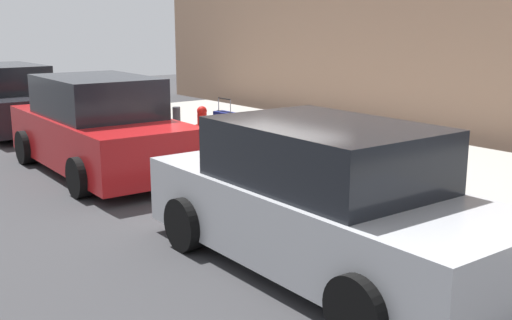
{
  "coord_description": "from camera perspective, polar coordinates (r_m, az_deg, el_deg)",
  "views": [
    {
      "loc": [
        -8.19,
        6.28,
        2.64
      ],
      "look_at": [
        -0.93,
        0.64,
        0.6
      ],
      "focal_mm": 43.59,
      "sensor_mm": 36.0,
      "label": 1
    }
  ],
  "objects": [
    {
      "name": "ground_plane",
      "position": [
        10.66,
        -0.36,
        -1.82
      ],
      "size": [
        40.0,
        40.0,
        0.0
      ],
      "primitive_type": "plane",
      "color": "#333335"
    },
    {
      "name": "sidewalk_curb",
      "position": [
        12.28,
        8.94,
        0.29
      ],
      "size": [
        18.0,
        5.0,
        0.14
      ],
      "primitive_type": "cube",
      "color": "#9E9B93",
      "rests_on": "ground_plane"
    },
    {
      "name": "suitcase_teal_0",
      "position": [
        8.9,
        15.25,
        -2.15
      ],
      "size": [
        0.37,
        0.27,
        0.85
      ],
      "color": "#0F606B",
      "rests_on": "sidewalk_curb"
    },
    {
      "name": "suitcase_olive_1",
      "position": [
        9.17,
        12.91,
        -1.66
      ],
      "size": [
        0.43,
        0.24,
        0.93
      ],
      "color": "#59601E",
      "rests_on": "sidewalk_curb"
    },
    {
      "name": "suitcase_black_2",
      "position": [
        9.53,
        10.97,
        -0.62
      ],
      "size": [
        0.45,
        0.23,
        0.8
      ],
      "color": "black",
      "rests_on": "sidewalk_curb"
    },
    {
      "name": "suitcase_navy_3",
      "position": [
        9.77,
        8.43,
        -0.17
      ],
      "size": [
        0.41,
        0.25,
        1.09
      ],
      "color": "navy",
      "rests_on": "sidewalk_curb"
    },
    {
      "name": "suitcase_maroon_4",
      "position": [
        10.11,
        6.73,
        0.12
      ],
      "size": [
        0.38,
        0.27,
        0.95
      ],
      "color": "maroon",
      "rests_on": "sidewalk_curb"
    },
    {
      "name": "suitcase_silver_5",
      "position": [
        10.48,
        5.07,
        0.7
      ],
      "size": [
        0.49,
        0.26,
        0.95
      ],
      "color": "#9EA0A8",
      "rests_on": "sidewalk_curb"
    },
    {
      "name": "suitcase_red_6",
      "position": [
        10.85,
        2.91,
        1.04
      ],
      "size": [
        0.51,
        0.22,
        0.74
      ],
      "color": "red",
      "rests_on": "sidewalk_curb"
    },
    {
      "name": "suitcase_teal_7",
      "position": [
        11.26,
        1.02,
        1.56
      ],
      "size": [
        0.49,
        0.26,
        0.92
      ],
      "color": "#0F606B",
      "rests_on": "sidewalk_curb"
    },
    {
      "name": "suitcase_olive_8",
      "position": [
        11.72,
        0.05,
        1.7
      ],
      "size": [
        0.35,
        0.27,
        0.83
      ],
      "color": "#59601E",
      "rests_on": "sidewalk_curb"
    },
    {
      "name": "suitcase_black_9",
      "position": [
        12.06,
        -1.61,
        2.15
      ],
      "size": [
        0.51,
        0.27,
        0.72
      ],
      "color": "black",
      "rests_on": "sidewalk_curb"
    },
    {
      "name": "suitcase_navy_10",
      "position": [
        12.52,
        -2.89,
        2.75
      ],
      "size": [
        0.47,
        0.25,
        1.03
      ],
      "color": "navy",
      "rests_on": "sidewalk_curb"
    },
    {
      "name": "fire_hydrant",
      "position": [
        13.07,
        -4.96,
        3.3
      ],
      "size": [
        0.39,
        0.21,
        0.8
      ],
      "color": "red",
      "rests_on": "sidewalk_curb"
    },
    {
      "name": "bollard_post",
      "position": [
        13.66,
        -7.29,
        3.38
      ],
      "size": [
        0.17,
        0.17,
        0.71
      ],
      "primitive_type": "cylinder",
      "color": "#333338",
      "rests_on": "sidewalk_curb"
    },
    {
      "name": "parked_car_silver_0",
      "position": [
        6.68,
        6.17,
        -3.91
      ],
      "size": [
        4.56,
        2.06,
        1.62
      ],
      "color": "#B2B5BA",
      "rests_on": "ground_plane"
    },
    {
      "name": "parked_car_red_1",
      "position": [
        11.42,
        -14.28,
        2.85
      ],
      "size": [
        4.7,
        2.16,
        1.72
      ],
      "color": "#AD1619",
      "rests_on": "ground_plane"
    },
    {
      "name": "parked_car_charcoal_2",
      "position": [
        16.62,
        -22.07,
        5.12
      ],
      "size": [
        4.68,
        2.06,
        1.63
      ],
      "color": "black",
      "rests_on": "ground_plane"
    }
  ]
}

